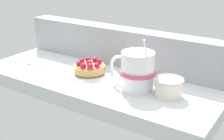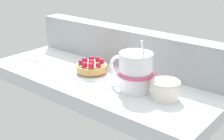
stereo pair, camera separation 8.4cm
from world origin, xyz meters
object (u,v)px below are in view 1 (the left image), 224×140
object	(u,v)px
dessert_plate	(90,73)
dessert_fork	(23,63)
coffee_mug	(137,71)
raspberry_tart	(89,67)
sugar_bowl	(169,87)

from	to	relation	value
dessert_plate	dessert_fork	distance (cm)	24.02
dessert_plate	coffee_mug	world-z (taller)	coffee_mug
raspberry_tart	sugar_bowl	bearing A→B (deg)	-1.69
coffee_mug	sugar_bowl	size ratio (longest dim) A/B	1.85
coffee_mug	dessert_fork	distance (cm)	40.31
raspberry_tart	sugar_bowl	xyz separation A→B (cm)	(25.24, -0.75, 0.25)
dessert_plate	dessert_fork	size ratio (longest dim) A/B	0.79
raspberry_tart	sugar_bowl	size ratio (longest dim) A/B	1.24
sugar_bowl	raspberry_tart	bearing A→B (deg)	178.31
dessert_plate	coffee_mug	size ratio (longest dim) A/B	0.97
raspberry_tart	coffee_mug	size ratio (longest dim) A/B	0.67
coffee_mug	dessert_fork	xyz separation A→B (cm)	(-39.91, -3.33, -4.63)
raspberry_tart	dessert_fork	bearing A→B (deg)	-169.48
dessert_fork	sugar_bowl	xyz separation A→B (cm)	(48.85, 3.64, 2.16)
sugar_bowl	coffee_mug	bearing A→B (deg)	-178.00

